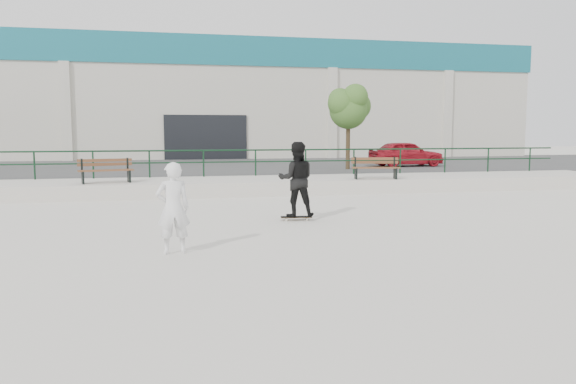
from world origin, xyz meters
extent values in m
plane|color=silver|center=(0.00, 0.00, 0.00)|extent=(120.00, 120.00, 0.00)
cube|color=beige|center=(0.00, 9.50, 0.25)|extent=(30.00, 3.00, 0.50)
cube|color=#404040|center=(0.00, 18.00, 0.25)|extent=(60.00, 14.00, 0.50)
cylinder|color=#13341D|center=(0.00, 10.80, 1.50)|extent=(28.00, 0.06, 0.06)
cylinder|color=#13341D|center=(0.00, 10.80, 1.05)|extent=(28.00, 0.05, 0.05)
cylinder|color=#13341D|center=(-7.00, 10.80, 1.00)|extent=(0.06, 0.06, 1.00)
cylinder|color=#13341D|center=(-5.00, 10.80, 1.00)|extent=(0.06, 0.06, 1.00)
cylinder|color=#13341D|center=(-3.00, 10.80, 1.00)|extent=(0.06, 0.06, 1.00)
cylinder|color=#13341D|center=(-1.00, 10.80, 1.00)|extent=(0.06, 0.06, 1.00)
cylinder|color=#13341D|center=(1.00, 10.80, 1.00)|extent=(0.06, 0.06, 1.00)
cylinder|color=#13341D|center=(3.00, 10.80, 1.00)|extent=(0.06, 0.06, 1.00)
cylinder|color=#13341D|center=(5.00, 10.80, 1.00)|extent=(0.06, 0.06, 1.00)
cylinder|color=#13341D|center=(7.00, 10.80, 1.00)|extent=(0.06, 0.06, 1.00)
cylinder|color=#13341D|center=(9.00, 10.80, 1.00)|extent=(0.06, 0.06, 1.00)
cylinder|color=#13341D|center=(11.00, 10.80, 1.00)|extent=(0.06, 0.06, 1.00)
cylinder|color=#13341D|center=(13.00, 10.80, 1.00)|extent=(0.06, 0.06, 1.00)
cube|color=beige|center=(0.00, 32.00, 4.00)|extent=(44.00, 16.00, 8.00)
cube|color=#186C7C|center=(0.00, 32.00, 7.10)|extent=(44.20, 16.20, 1.80)
cube|color=black|center=(0.00, 23.95, 1.60)|extent=(5.00, 0.15, 3.20)
cube|color=beige|center=(-8.00, 23.90, 3.10)|extent=(0.60, 0.25, 6.20)
cube|color=beige|center=(8.00, 23.90, 3.10)|extent=(0.60, 0.25, 6.20)
cube|color=beige|center=(16.00, 23.90, 3.10)|extent=(0.60, 0.25, 6.20)
cube|color=brown|center=(-4.32, 8.71, 0.92)|extent=(1.76, 0.49, 0.04)
cube|color=brown|center=(-4.36, 8.88, 0.92)|extent=(1.76, 0.49, 0.04)
cube|color=brown|center=(-4.40, 9.05, 0.92)|extent=(1.76, 0.49, 0.04)
cube|color=brown|center=(-4.41, 9.13, 1.11)|extent=(1.75, 0.41, 0.10)
cube|color=brown|center=(-4.41, 9.13, 1.25)|extent=(1.75, 0.41, 0.10)
cube|color=black|center=(-5.08, 8.73, 0.71)|extent=(0.16, 0.50, 0.41)
cube|color=black|center=(-5.14, 8.98, 1.11)|extent=(0.07, 0.06, 0.41)
cube|color=black|center=(-3.64, 9.03, 0.71)|extent=(0.16, 0.50, 0.41)
cube|color=black|center=(-3.69, 9.29, 1.11)|extent=(0.07, 0.06, 0.41)
cube|color=brown|center=(5.00, 8.28, 0.91)|extent=(1.70, 0.47, 0.04)
cube|color=brown|center=(5.03, 8.45, 0.91)|extent=(1.70, 0.47, 0.04)
cube|color=brown|center=(5.07, 8.62, 0.91)|extent=(1.70, 0.47, 0.04)
cube|color=brown|center=(5.08, 8.69, 1.09)|extent=(1.69, 0.39, 0.10)
cube|color=brown|center=(5.08, 8.69, 1.23)|extent=(1.69, 0.39, 0.10)
cube|color=black|center=(4.33, 8.60, 0.70)|extent=(0.16, 0.48, 0.40)
cube|color=black|center=(4.38, 8.84, 1.09)|extent=(0.07, 0.06, 0.40)
cube|color=black|center=(5.73, 8.30, 0.70)|extent=(0.16, 0.48, 0.40)
cube|color=black|center=(5.78, 8.55, 1.09)|extent=(0.07, 0.06, 0.40)
cylinder|color=#443622|center=(5.70, 13.70, 1.65)|extent=(0.19, 0.19, 2.29)
sphere|color=#396324|center=(5.70, 13.70, 3.17)|extent=(1.72, 1.72, 1.72)
sphere|color=#396324|center=(6.18, 13.98, 3.36)|extent=(1.34, 1.34, 1.34)
sphere|color=#396324|center=(5.32, 13.51, 3.46)|extent=(1.24, 1.24, 1.24)
sphere|color=#396324|center=(5.89, 13.32, 3.75)|extent=(1.15, 1.15, 1.15)
sphere|color=#396324|center=(5.42, 14.08, 3.65)|extent=(1.05, 1.05, 1.05)
imported|color=#A71420|center=(9.15, 15.07, 1.12)|extent=(3.73, 1.64, 1.25)
cube|color=black|center=(0.80, 2.92, 0.09)|extent=(0.80, 0.29, 0.02)
cube|color=brown|center=(0.80, 2.92, 0.07)|extent=(0.80, 0.29, 0.01)
cube|color=#A0A0A5|center=(0.54, 2.95, 0.04)|extent=(0.08, 0.17, 0.03)
cube|color=#A0A0A5|center=(1.06, 2.90, 0.04)|extent=(0.08, 0.17, 0.03)
cylinder|color=beige|center=(0.53, 2.86, 0.03)|extent=(0.06, 0.03, 0.06)
cylinder|color=beige|center=(0.55, 3.05, 0.03)|extent=(0.06, 0.03, 0.06)
cylinder|color=beige|center=(1.04, 2.80, 0.03)|extent=(0.06, 0.03, 0.06)
cylinder|color=beige|center=(1.07, 2.99, 0.03)|extent=(0.06, 0.03, 0.06)
imported|color=black|center=(0.80, 2.92, 1.03)|extent=(1.01, 0.84, 1.88)
imported|color=white|center=(-2.27, -0.35, 0.84)|extent=(0.66, 0.48, 1.68)
camera|label=1|loc=(-2.36, -10.70, 2.25)|focal=35.00mm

